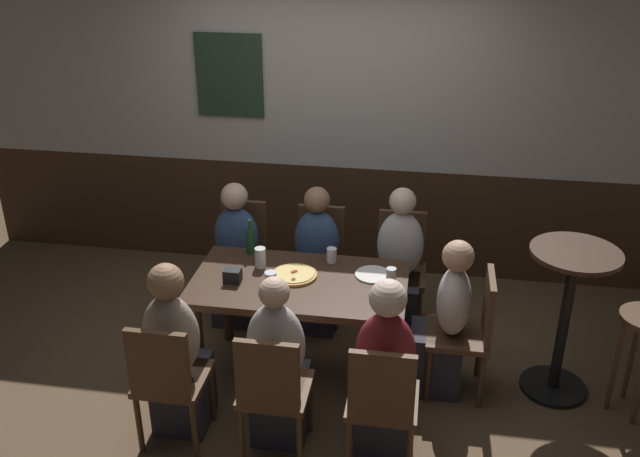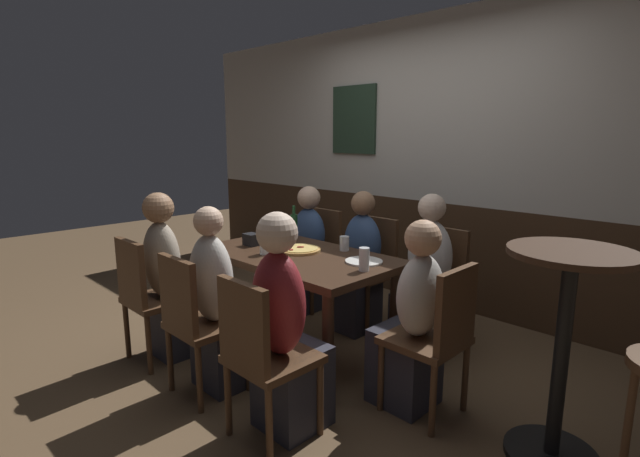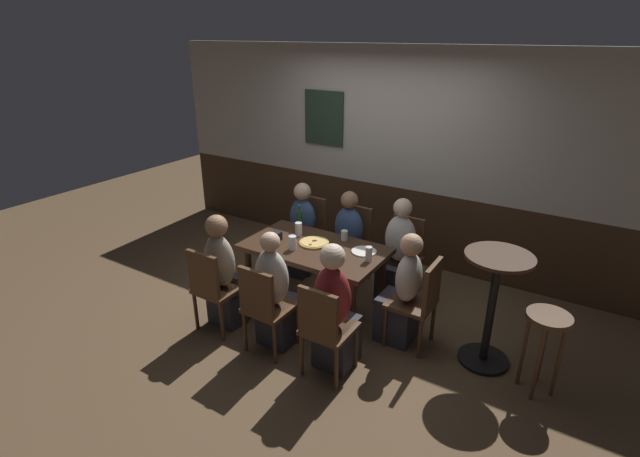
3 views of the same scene
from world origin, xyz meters
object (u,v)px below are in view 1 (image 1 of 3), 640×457
chair_right_near (382,400)px  pizza (294,275)px  person_mid_near (279,373)px  tumbler_short (332,256)px  chair_mid_near (272,388)px  side_bar_table (566,311)px  person_left_far (236,263)px  chair_head_east (470,327)px  condiment_caddy (233,275)px  person_right_near (384,380)px  beer_bottle_green (250,240)px  plate_white_large (373,275)px  person_head_east (444,329)px  chair_mid_far (319,257)px  beer_glass_tall (391,279)px  dining_table (299,293)px  chair_left_far (242,251)px  person_right_far (398,274)px  person_left_near (177,360)px  person_mid_far (316,269)px  pint_glass_pale (271,283)px  tumbler_water (260,259)px  chair_left_near (168,377)px  chair_right_far (400,263)px

chair_right_near → pizza: (-0.67, 0.87, 0.26)m
person_mid_near → tumbler_short: size_ratio=11.03×
chair_mid_near → side_bar_table: (1.72, 0.92, 0.12)m
person_left_far → pizza: person_left_far is taller
chair_head_east → condiment_caddy: chair_head_east is taller
chair_mid_near → side_bar_table: size_ratio=0.84×
chair_head_east → tumbler_short: size_ratio=8.45×
person_right_near → beer_bottle_green: (-1.04, 0.99, 0.33)m
tumbler_short → plate_white_large: size_ratio=0.43×
person_head_east → beer_bottle_green: bearing=166.3°
chair_mid_far → person_head_east: (0.96, -0.82, -0.03)m
beer_glass_tall → tumbler_short: beer_glass_tall is taller
dining_table → chair_left_far: chair_left_far is taller
person_right_far → beer_glass_tall: 0.72m
person_left_far → person_left_near: 1.31m
person_mid_near → tumbler_short: person_mid_near is taller
beer_bottle_green → person_mid_far: bearing=37.9°
chair_right_near → person_head_east: person_head_east is taller
pint_glass_pale → tumbler_water: same height
chair_right_near → beer_bottle_green: bearing=131.9°
side_bar_table → person_left_near: bearing=-162.0°
chair_left_far → condiment_caddy: 0.96m
person_head_east → beer_glass_tall: person_head_east is taller
person_mid_near → beer_bottle_green: size_ratio=4.46×
person_right_far → person_left_far: bearing=-179.9°
dining_table → chair_head_east: bearing=0.0°
plate_white_large → beer_glass_tall: bearing=-49.2°
chair_left_near → person_right_near: 1.26m
chair_left_near → chair_mid_near: same height
chair_mid_far → beer_glass_tall: 1.06m
person_left_near → beer_bottle_green: 1.07m
chair_mid_far → beer_bottle_green: size_ratio=3.41×
person_right_near → tumbler_short: bearing=115.4°
person_head_east → pint_glass_pale: 1.17m
person_left_near → pizza: person_left_near is taller
chair_left_near → condiment_caddy: chair_left_near is taller
dining_table → chair_right_near: (0.62, -0.82, -0.15)m
chair_left_near → beer_bottle_green: beer_bottle_green is taller
person_mid_near → pint_glass_pale: bearing=107.1°
beer_bottle_green → chair_right_far: bearing=25.1°
pizza → pint_glass_pale: (-0.11, -0.22, 0.05)m
person_left_near → chair_left_near: bearing=-90.0°
chair_mid_far → person_mid_far: bearing=-90.0°
chair_right_far → condiment_caddy: 1.41m
chair_mid_far → beer_glass_tall: beer_glass_tall is taller
chair_left_far → person_left_near: (-0.00, -1.48, 0.01)m
tumbler_water → condiment_caddy: 0.26m
chair_mid_near → person_right_near: (0.62, 0.16, 0.01)m
chair_head_east → person_right_near: (-0.50, -0.66, 0.01)m
pint_glass_pale → side_bar_table: size_ratio=0.13×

